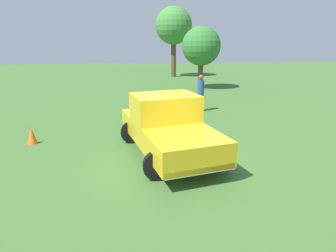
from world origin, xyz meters
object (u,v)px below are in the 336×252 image
at_px(traffic_cone, 32,136).
at_px(tree_back_left, 201,46).
at_px(person_bystander, 201,91).
at_px(tree_back_right, 174,26).
at_px(pickup_truck, 167,125).

bearing_deg(traffic_cone, tree_back_left, 52.47).
height_order(person_bystander, tree_back_right, tree_back_right).
bearing_deg(tree_back_right, traffic_cone, -111.99).
xyz_separation_m(pickup_truck, tree_back_left, (3.98, 12.26, 2.06)).
relative_size(pickup_truck, traffic_cone, 8.67).
relative_size(pickup_truck, tree_back_left, 1.09).
bearing_deg(person_bystander, traffic_cone, -53.06).
relative_size(pickup_truck, tree_back_right, 0.73).
height_order(pickup_truck, person_bystander, pickup_truck).
bearing_deg(pickup_truck, tree_back_right, 158.77).
bearing_deg(tree_back_left, traffic_cone, -127.53).
relative_size(person_bystander, tree_back_right, 0.27).
bearing_deg(person_bystander, tree_back_left, 173.25).
height_order(pickup_truck, traffic_cone, pickup_truck).
bearing_deg(traffic_cone, pickup_truck, -18.47).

